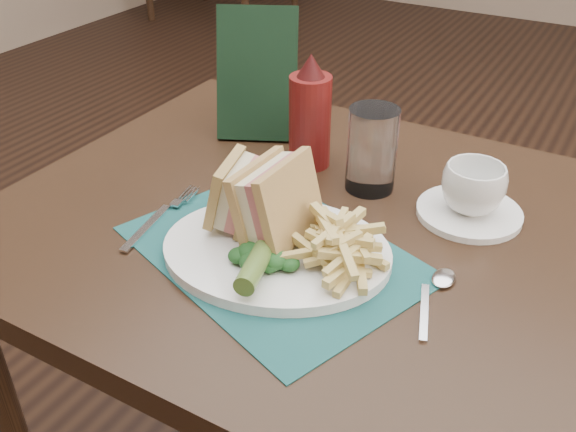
# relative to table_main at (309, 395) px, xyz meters

# --- Properties ---
(floor) EXTENTS (7.00, 7.00, 0.00)m
(floor) POSITION_rel_table_main_xyz_m (0.00, 0.50, -0.38)
(floor) COLOR black
(floor) RESTS_ON ground
(table_main) EXTENTS (0.90, 0.75, 0.75)m
(table_main) POSITION_rel_table_main_xyz_m (0.00, 0.00, 0.00)
(table_main) COLOR black
(table_main) RESTS_ON ground
(placemat) EXTENTS (0.45, 0.38, 0.00)m
(placemat) POSITION_rel_table_main_xyz_m (-0.00, -0.11, 0.38)
(placemat) COLOR #174A49
(placemat) RESTS_ON table_main
(plate) EXTENTS (0.35, 0.31, 0.01)m
(plate) POSITION_rel_table_main_xyz_m (0.01, -0.11, 0.38)
(plate) COLOR white
(plate) RESTS_ON placemat
(sandwich_half_a) EXTENTS (0.10, 0.11, 0.10)m
(sandwich_half_a) POSITION_rel_table_main_xyz_m (-0.09, -0.09, 0.44)
(sandwich_half_a) COLOR tan
(sandwich_half_a) RESTS_ON plate
(sandwich_half_b) EXTENTS (0.08, 0.12, 0.12)m
(sandwich_half_b) POSITION_rel_table_main_xyz_m (-0.02, -0.10, 0.45)
(sandwich_half_b) COLOR tan
(sandwich_half_b) RESTS_ON plate
(kale_garnish) EXTENTS (0.11, 0.08, 0.03)m
(kale_garnish) POSITION_rel_table_main_xyz_m (0.01, -0.16, 0.41)
(kale_garnish) COLOR #143917
(kale_garnish) RESTS_ON plate
(pickle_spear) EXTENTS (0.06, 0.12, 0.03)m
(pickle_spear) POSITION_rel_table_main_xyz_m (0.02, -0.17, 0.41)
(pickle_spear) COLOR #456326
(pickle_spear) RESTS_ON plate
(fries_pile) EXTENTS (0.18, 0.20, 0.06)m
(fries_pile) POSITION_rel_table_main_xyz_m (0.08, -0.10, 0.42)
(fries_pile) COLOR tan
(fries_pile) RESTS_ON plate
(fork) EXTENTS (0.06, 0.17, 0.01)m
(fork) POSITION_rel_table_main_xyz_m (-0.18, -0.12, 0.38)
(fork) COLOR silver
(fork) RESTS_ON placemat
(spoon) EXTENTS (0.08, 0.15, 0.01)m
(spoon) POSITION_rel_table_main_xyz_m (0.21, -0.10, 0.38)
(spoon) COLOR silver
(spoon) RESTS_ON table_main
(saucer) EXTENTS (0.16, 0.16, 0.01)m
(saucer) POSITION_rel_table_main_xyz_m (0.19, 0.11, 0.38)
(saucer) COLOR white
(saucer) RESTS_ON table_main
(coffee_cup) EXTENTS (0.10, 0.10, 0.07)m
(coffee_cup) POSITION_rel_table_main_xyz_m (0.19, 0.11, 0.42)
(coffee_cup) COLOR white
(coffee_cup) RESTS_ON saucer
(drinking_glass) EXTENTS (0.09, 0.09, 0.13)m
(drinking_glass) POSITION_rel_table_main_xyz_m (0.04, 0.11, 0.44)
(drinking_glass) COLOR silver
(drinking_glass) RESTS_ON table_main
(ketchup_bottle) EXTENTS (0.07, 0.07, 0.19)m
(ketchup_bottle) POSITION_rel_table_main_xyz_m (-0.08, 0.14, 0.47)
(ketchup_bottle) COLOR #5A100F
(ketchup_bottle) RESTS_ON table_main
(check_presenter) EXTENTS (0.16, 0.14, 0.22)m
(check_presenter) POSITION_rel_table_main_xyz_m (-0.22, 0.20, 0.48)
(check_presenter) COLOR black
(check_presenter) RESTS_ON table_main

